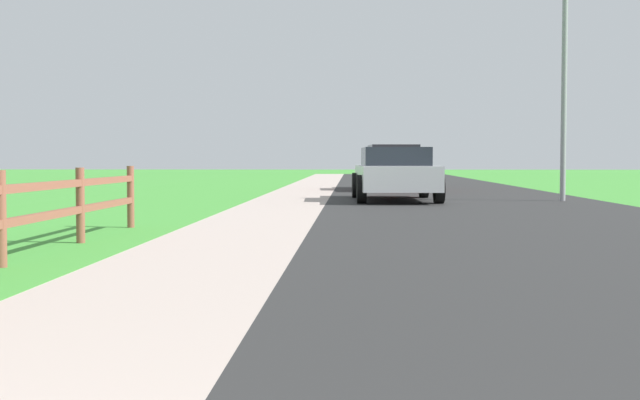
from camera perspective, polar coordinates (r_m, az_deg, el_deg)
The scene contains 7 objects.
ground_plane at distance 25.18m, azimuth 0.74°, elevation 0.32°, with size 120.00×120.00×0.00m, color #419336.
road_asphalt at distance 27.32m, azimuth 8.21°, elevation 0.50°, with size 7.00×66.00×0.01m, color #292929.
curb_concrete at distance 27.41m, azimuth -5.43°, elevation 0.52°, with size 6.00×66.00×0.01m, color #B2A196.
grass_verge at distance 27.65m, azimuth -8.51°, elevation 0.53°, with size 5.00×66.00×0.00m, color #419336.
parked_suv_silver at distance 22.03m, azimuth 5.02°, elevation 1.80°, with size 2.22×4.94×1.36m.
parked_car_red at distance 29.64m, azimuth 4.90°, elevation 2.21°, with size 2.25×5.04×1.55m.
street_lamp at distance 22.73m, azimuth 16.30°, elevation 9.05°, with size 1.17×0.20×6.02m.
Camera 1 is at (0.66, -0.15, 1.07)m, focal length 47.89 mm.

